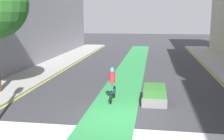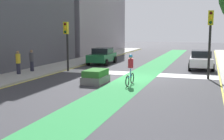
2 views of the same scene
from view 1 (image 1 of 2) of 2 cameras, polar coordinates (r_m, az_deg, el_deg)
ground_plane at (r=12.52m, az=1.65°, el=-9.91°), size 120.00×120.00×0.00m
bike_lane_paint at (r=12.58m, az=-0.59°, el=-9.78°), size 2.40×60.00×0.01m
crosswalk_band at (r=10.69m, az=0.31°, el=-13.70°), size 12.00×1.80×0.01m
cyclist_in_lane at (r=14.68m, az=0.07°, el=-2.77°), size 0.32×1.73×1.86m
median_planter at (r=14.76m, az=8.74°, el=-5.10°), size 1.26×2.02×0.85m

